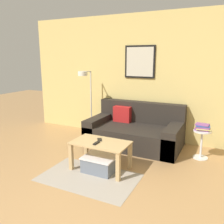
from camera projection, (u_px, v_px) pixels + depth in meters
wall_back at (148, 78)px, 4.84m from camera, size 5.60×0.09×2.55m
area_rug at (89, 177)px, 3.41m from camera, size 1.38×0.86×0.01m
couch at (135, 132)px, 4.65m from camera, size 1.78×0.99×0.80m
coffee_table at (101, 148)px, 3.60m from camera, size 0.87×0.51×0.44m
storage_bin at (101, 163)px, 3.61m from camera, size 0.49×0.44×0.24m
floor_lamp at (86, 91)px, 5.01m from camera, size 0.22×0.52×1.41m
side_table at (202, 142)px, 4.01m from camera, size 0.30×0.30×0.49m
book_stack at (202, 127)px, 3.96m from camera, size 0.26×0.20×0.11m
remote_control at (96, 143)px, 3.52m from camera, size 0.04×0.15×0.02m
cell_phone at (100, 140)px, 3.68m from camera, size 0.13×0.15×0.01m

